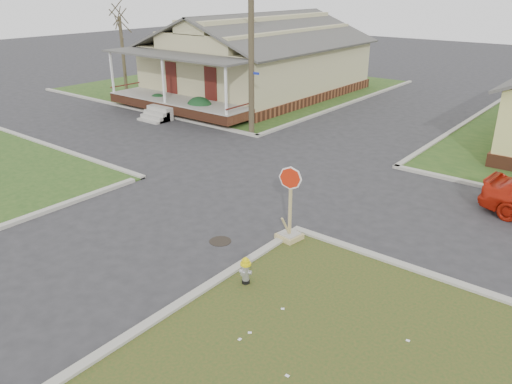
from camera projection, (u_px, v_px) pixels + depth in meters
The scene contains 11 objects.
ground at pixel (180, 215), 16.10m from camera, with size 120.00×120.00×0.00m, color #2B2B2D.
verge_far_left at pixel (236, 86), 36.56m from camera, with size 19.00×19.00×0.05m, color #284A1A.
curbs at pixel (272, 173), 19.71m from camera, with size 80.00×40.00×0.12m, color #A9A699, non-canonical shape.
manhole at pixel (220, 241), 14.47m from camera, with size 0.64×0.64×0.01m, color black.
corner_house at pixel (257, 60), 33.02m from camera, with size 10.10×15.50×5.30m.
utility_pole at pixel (251, 36), 23.15m from camera, with size 1.80×0.28×9.00m.
tree_far_left at pixel (123, 54), 34.13m from camera, with size 0.22×0.22×4.90m, color #3B3322.
fire_hydrant at pixel (246, 269), 12.22m from camera, with size 0.27×0.27×0.73m.
stop_sign at pixel (290, 224), 14.34m from camera, with size 0.63×0.62×2.24m.
hedge_left at pixel (158, 101), 29.39m from camera, with size 1.28×1.05×0.98m, color #153A1B.
hedge_right at pixel (200, 108), 27.40m from camera, with size 1.51×1.24×1.15m, color #153A1B.
Camera 1 is at (10.96, -9.90, 6.89)m, focal length 35.00 mm.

